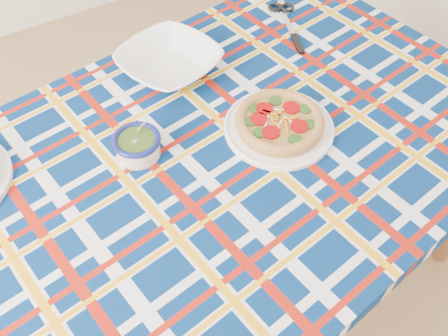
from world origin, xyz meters
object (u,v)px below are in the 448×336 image
pesto_bowl (137,144)px  serving_bowl (169,62)px  main_focaccia_plate (279,122)px  dining_table (218,172)px

pesto_bowl → serving_bowl: 0.34m
serving_bowl → main_focaccia_plate: bearing=-69.1°
dining_table → main_focaccia_plate: 0.22m
main_focaccia_plate → pesto_bowl: (-0.37, 0.12, 0.01)m
dining_table → main_focaccia_plate: bearing=-13.1°
main_focaccia_plate → pesto_bowl: bearing=161.9°
serving_bowl → pesto_bowl: bearing=-131.6°
dining_table → pesto_bowl: size_ratio=14.28×
main_focaccia_plate → serving_bowl: 0.40m
pesto_bowl → main_focaccia_plate: bearing=-18.1°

